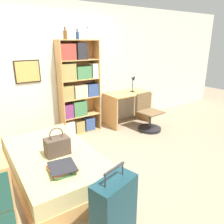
{
  "coord_description": "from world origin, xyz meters",
  "views": [
    {
      "loc": [
        -1.46,
        -2.67,
        1.88
      ],
      "look_at": [
        0.46,
        0.19,
        0.75
      ],
      "focal_mm": 35.0,
      "sensor_mm": 36.0,
      "label": 1
    }
  ],
  "objects_px": {
    "bed": "(54,165)",
    "desk": "(127,103)",
    "handbag": "(57,146)",
    "desk_lamp": "(134,80)",
    "book_stack_on_bed": "(62,169)",
    "suitcase": "(114,213)",
    "bottle_brown": "(77,35)",
    "desk_chair": "(148,119)",
    "bottle_green": "(65,35)",
    "bottle_clear": "(88,35)",
    "bookcase": "(77,90)"
  },
  "relations": [
    {
      "from": "suitcase",
      "to": "bed",
      "type": "bearing_deg",
      "value": 94.81
    },
    {
      "from": "suitcase",
      "to": "bottle_brown",
      "type": "relative_size",
      "value": 4.37
    },
    {
      "from": "handbag",
      "to": "bottle_clear",
      "type": "xyz_separation_m",
      "value": [
        1.27,
        1.43,
        1.43
      ]
    },
    {
      "from": "desk_chair",
      "to": "suitcase",
      "type": "bearing_deg",
      "value": -139.18
    },
    {
      "from": "book_stack_on_bed",
      "to": "desk_lamp",
      "type": "bearing_deg",
      "value": 35.1
    },
    {
      "from": "bed",
      "to": "book_stack_on_bed",
      "type": "distance_m",
      "value": 0.61
    },
    {
      "from": "bottle_green",
      "to": "desk_chair",
      "type": "bearing_deg",
      "value": -23.99
    },
    {
      "from": "handbag",
      "to": "desk_lamp",
      "type": "bearing_deg",
      "value": 28.96
    },
    {
      "from": "book_stack_on_bed",
      "to": "suitcase",
      "type": "relative_size",
      "value": 0.44
    },
    {
      "from": "book_stack_on_bed",
      "to": "desk_chair",
      "type": "bearing_deg",
      "value": 25.18
    },
    {
      "from": "bed",
      "to": "bookcase",
      "type": "height_order",
      "value": "bookcase"
    },
    {
      "from": "bottle_brown",
      "to": "bottle_clear",
      "type": "xyz_separation_m",
      "value": [
        0.24,
        0.02,
        0.02
      ]
    },
    {
      "from": "handbag",
      "to": "desk",
      "type": "distance_m",
      "value": 2.52
    },
    {
      "from": "desk",
      "to": "book_stack_on_bed",
      "type": "bearing_deg",
      "value": -143.11
    },
    {
      "from": "bottle_green",
      "to": "bottle_clear",
      "type": "relative_size",
      "value": 0.93
    },
    {
      "from": "handbag",
      "to": "bottle_clear",
      "type": "bearing_deg",
      "value": 48.28
    },
    {
      "from": "book_stack_on_bed",
      "to": "bottle_green",
      "type": "distance_m",
      "value": 2.52
    },
    {
      "from": "desk",
      "to": "desk_lamp",
      "type": "bearing_deg",
      "value": 3.81
    },
    {
      "from": "suitcase",
      "to": "desk_lamp",
      "type": "distance_m",
      "value": 3.44
    },
    {
      "from": "desk",
      "to": "bed",
      "type": "bearing_deg",
      "value": -152.23
    },
    {
      "from": "bed",
      "to": "bottle_brown",
      "type": "relative_size",
      "value": 9.69
    },
    {
      "from": "desk",
      "to": "desk_chair",
      "type": "relative_size",
      "value": 1.24
    },
    {
      "from": "book_stack_on_bed",
      "to": "desk_lamp",
      "type": "height_order",
      "value": "desk_lamp"
    },
    {
      "from": "bottle_clear",
      "to": "bed",
      "type": "bearing_deg",
      "value": -135.04
    },
    {
      "from": "bed",
      "to": "desk_chair",
      "type": "xyz_separation_m",
      "value": [
        2.34,
        0.59,
        0.03
      ]
    },
    {
      "from": "book_stack_on_bed",
      "to": "bottle_brown",
      "type": "distance_m",
      "value": 2.62
    },
    {
      "from": "suitcase",
      "to": "desk_lamp",
      "type": "height_order",
      "value": "desk_lamp"
    },
    {
      "from": "bookcase",
      "to": "desk_chair",
      "type": "relative_size",
      "value": 2.36
    },
    {
      "from": "bottle_clear",
      "to": "desk_chair",
      "type": "height_order",
      "value": "bottle_clear"
    },
    {
      "from": "bottle_green",
      "to": "bottle_brown",
      "type": "bearing_deg",
      "value": 2.76
    },
    {
      "from": "bed",
      "to": "bookcase",
      "type": "distance_m",
      "value": 1.81
    },
    {
      "from": "bookcase",
      "to": "bottle_green",
      "type": "distance_m",
      "value": 1.07
    },
    {
      "from": "desk_lamp",
      "to": "book_stack_on_bed",
      "type": "bearing_deg",
      "value": -144.9
    },
    {
      "from": "bottle_brown",
      "to": "desk_chair",
      "type": "height_order",
      "value": "bottle_brown"
    },
    {
      "from": "bottle_green",
      "to": "bottle_brown",
      "type": "distance_m",
      "value": 0.25
    },
    {
      "from": "bed",
      "to": "desk_lamp",
      "type": "xyz_separation_m",
      "value": [
        2.37,
        1.17,
        0.79
      ]
    },
    {
      "from": "handbag",
      "to": "suitcase",
      "type": "height_order",
      "value": "suitcase"
    },
    {
      "from": "bed",
      "to": "book_stack_on_bed",
      "type": "bearing_deg",
      "value": -98.01
    },
    {
      "from": "suitcase",
      "to": "bookcase",
      "type": "relative_size",
      "value": 0.44
    },
    {
      "from": "bed",
      "to": "desk",
      "type": "height_order",
      "value": "desk"
    },
    {
      "from": "book_stack_on_bed",
      "to": "bed",
      "type": "bearing_deg",
      "value": 81.99
    },
    {
      "from": "book_stack_on_bed",
      "to": "suitcase",
      "type": "distance_m",
      "value": 0.82
    },
    {
      "from": "bottle_brown",
      "to": "suitcase",
      "type": "bearing_deg",
      "value": -109.96
    },
    {
      "from": "bed",
      "to": "book_stack_on_bed",
      "type": "relative_size",
      "value": 5.04
    },
    {
      "from": "bottle_green",
      "to": "desk",
      "type": "distance_m",
      "value": 2.03
    },
    {
      "from": "bed",
      "to": "bottle_green",
      "type": "xyz_separation_m",
      "value": [
        0.82,
        1.27,
        1.77
      ]
    },
    {
      "from": "handbag",
      "to": "desk_lamp",
      "type": "distance_m",
      "value": 2.71
    },
    {
      "from": "bookcase",
      "to": "desk",
      "type": "bearing_deg",
      "value": -7.02
    },
    {
      "from": "bed",
      "to": "bottle_brown",
      "type": "distance_m",
      "value": 2.42
    },
    {
      "from": "bookcase",
      "to": "desk_lamp",
      "type": "relative_size",
      "value": 4.77
    }
  ]
}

